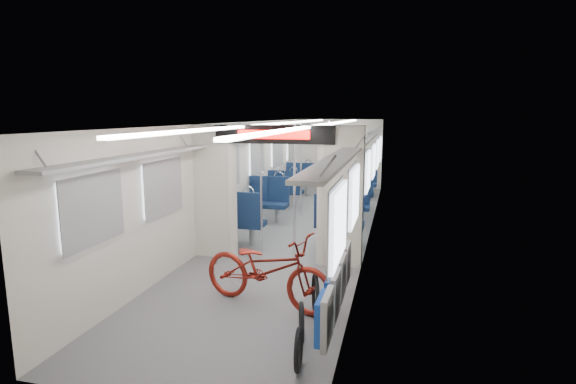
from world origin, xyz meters
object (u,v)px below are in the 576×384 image
object	(u,v)px
stanchion_far_left	(301,169)
stanchion_near_right	(294,191)
bike_hoop_a	(299,352)
stanchion_far_right	(328,167)
flip_bench	(336,286)
bike_hoop_c	(315,297)
seat_bay_far_left	(293,182)
bike_hoop_b	(301,325)
seat_bay_near_right	(345,208)
stanchion_near_left	(261,189)
bicycle	(267,269)
seat_bay_near_left	(255,205)
seat_bay_far_right	(359,184)

from	to	relation	value
stanchion_far_left	stanchion_near_right	bearing A→B (deg)	-79.90
bike_hoop_a	stanchion_far_right	size ratio (longest dim) A/B	0.19
flip_bench	stanchion_near_right	xyz separation A→B (m)	(-1.12, 2.76, 0.57)
bike_hoop_c	seat_bay_far_left	bearing A→B (deg)	105.25
flip_bench	stanchion_far_left	bearing A→B (deg)	105.86
bike_hoop_a	seat_bay_far_left	bearing A→B (deg)	103.48
bike_hoop_b	seat_bay_near_right	distance (m)	4.67
flip_bench	stanchion_near_left	xyz separation A→B (m)	(-1.73, 2.79, 0.57)
bicycle	flip_bench	size ratio (longest dim) A/B	0.90
seat_bay_near_left	seat_bay_near_right	bearing A→B (deg)	8.92
seat_bay_near_left	bike_hoop_c	bearing A→B (deg)	-61.64
flip_bench	stanchion_far_left	distance (m)	6.20
stanchion_near_left	stanchion_near_right	size ratio (longest dim) A/B	1.00
bicycle	bike_hoop_c	xyz separation A→B (m)	(0.66, -0.13, -0.26)
bike_hoop_b	stanchion_near_right	bearing A→B (deg)	104.46
seat_bay_far_right	stanchion_far_right	distance (m)	1.61
bicycle	seat_bay_far_right	distance (m)	7.22
bike_hoop_b	seat_bay_near_right	xyz separation A→B (m)	(-0.08, 4.66, 0.34)
stanchion_near_right	stanchion_far_right	distance (m)	3.68
seat_bay_far_left	stanchion_near_left	bearing A→B (deg)	-83.53
stanchion_far_right	stanchion_far_left	bearing A→B (deg)	-139.86
stanchion_near_right	bicycle	bearing A→B (deg)	-86.26
seat_bay_far_right	flip_bench	bearing A→B (deg)	-86.92
bicycle	seat_bay_near_left	world-z (taller)	seat_bay_near_left
seat_bay_near_right	stanchion_near_left	xyz separation A→B (m)	(-1.31, -1.60, 0.60)
seat_bay_far_left	stanchion_far_left	bearing A→B (deg)	-71.02
flip_bench	seat_bay_near_right	size ratio (longest dim) A/B	1.00
stanchion_near_left	stanchion_near_right	world-z (taller)	same
flip_bench	stanchion_far_right	xyz separation A→B (m)	(-1.09, 6.44, 0.57)
bike_hoop_a	seat_bay_far_right	xyz separation A→B (m)	(-0.17, 8.59, 0.34)
stanchion_far_right	seat_bay_far_right	bearing A→B (deg)	63.29
seat_bay_near_left	stanchion_far_left	xyz separation A→B (m)	(0.60, 1.84, 0.58)
flip_bench	seat_bay_near_left	world-z (taller)	seat_bay_near_left
seat_bay_near_right	seat_bay_far_right	world-z (taller)	seat_bay_near_right
flip_bench	seat_bay_far_right	bearing A→B (deg)	93.08
seat_bay_far_left	stanchion_far_left	distance (m)	1.95
flip_bench	seat_bay_far_left	bearing A→B (deg)	106.58
stanchion_near_left	stanchion_far_left	xyz separation A→B (m)	(0.05, 3.15, 0.00)
bicycle	stanchion_far_right	xyz separation A→B (m)	(-0.11, 5.87, 0.66)
seat_bay_far_right	stanchion_far_right	bearing A→B (deg)	-116.71
bike_hoop_a	seat_bay_near_left	distance (m)	5.34
seat_bay_near_left	seat_bay_far_right	xyz separation A→B (m)	(1.87, 3.67, -0.03)
bike_hoop_c	seat_bay_far_right	distance (m)	7.34
stanchion_near_right	seat_bay_far_left	bearing A→B (deg)	103.34
seat_bay_near_right	stanchion_far_left	bearing A→B (deg)	129.42
seat_bay_far_left	bicycle	bearing A→B (deg)	-79.56
stanchion_near_right	stanchion_far_left	distance (m)	3.23
stanchion_far_left	stanchion_near_left	bearing A→B (deg)	-90.86
seat_bay_near_right	stanchion_near_right	bearing A→B (deg)	-113.24
stanchion_near_left	stanchion_near_right	xyz separation A→B (m)	(0.61, -0.03, 0.00)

